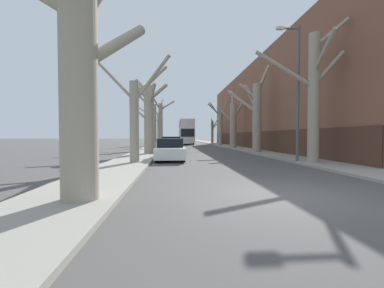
{
  "coord_description": "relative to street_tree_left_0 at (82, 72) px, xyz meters",
  "views": [
    {
      "loc": [
        -2.74,
        -6.38,
        1.55
      ],
      "look_at": [
        0.39,
        36.77,
        0.2
      ],
      "focal_mm": 24.0,
      "sensor_mm": 36.0,
      "label": 1
    }
  ],
  "objects": [
    {
      "name": "ground_plane",
      "position": [
        4.79,
        0.42,
        -2.99
      ],
      "size": [
        300.0,
        300.0,
        0.0
      ],
      "primitive_type": "plane",
      "color": "#4C4947"
    },
    {
      "name": "sidewalk_left",
      "position": [
        -0.45,
        50.42,
        -2.93
      ],
      "size": [
        2.47,
        120.0,
        0.12
      ],
      "primitive_type": "cube",
      "color": "gray",
      "rests_on": "ground"
    },
    {
      "name": "sidewalk_right",
      "position": [
        10.04,
        50.42,
        -2.93
      ],
      "size": [
        2.47,
        120.0,
        0.12
      ],
      "primitive_type": "cube",
      "color": "gray",
      "rests_on": "ground"
    },
    {
      "name": "building_facade_right",
      "position": [
        16.26,
        26.0,
        2.09
      ],
      "size": [
        10.08,
        43.59,
        10.18
      ],
      "color": "brown",
      "rests_on": "ground"
    },
    {
      "name": "street_tree_left_0",
      "position": [
        0.0,
        0.0,
        0.0
      ],
      "size": [
        3.58,
        3.92,
        6.99
      ],
      "color": "gray",
      "rests_on": "ground"
    },
    {
      "name": "street_tree_left_1",
      "position": [
        -0.03,
        8.31,
        -0.23
      ],
      "size": [
        4.38,
        2.46,
        5.93
      ],
      "color": "gray",
      "rests_on": "ground"
    },
    {
      "name": "street_tree_left_2",
      "position": [
        0.09,
        15.45,
        0.15
      ],
      "size": [
        2.84,
        3.11,
        6.4
      ],
      "color": "gray",
      "rests_on": "ground"
    },
    {
      "name": "street_tree_left_3",
      "position": [
        -0.43,
        23.48,
        0.26
      ],
      "size": [
        2.66,
        2.3,
        7.27
      ],
      "color": "gray",
      "rests_on": "ground"
    },
    {
      "name": "street_tree_left_4",
      "position": [
        -0.21,
        31.82,
        -0.18
      ],
      "size": [
        3.56,
        3.0,
        6.27
      ],
      "color": "gray",
      "rests_on": "ground"
    },
    {
      "name": "street_tree_left_5",
      "position": [
        -0.17,
        39.57,
        1.18
      ],
      "size": [
        3.92,
        4.18,
        8.48
      ],
      "color": "gray",
      "rests_on": "ground"
    },
    {
      "name": "street_tree_right_0",
      "position": [
        9.69,
        7.58,
        0.95
      ],
      "size": [
        4.63,
        3.34,
        7.7
      ],
      "color": "gray",
      "rests_on": "ground"
    },
    {
      "name": "street_tree_right_1",
      "position": [
        9.51,
        16.88,
        0.65
      ],
      "size": [
        3.95,
        2.26,
        8.16
      ],
      "color": "gray",
      "rests_on": "ground"
    },
    {
      "name": "street_tree_right_2",
      "position": [
        9.58,
        26.05,
        0.2
      ],
      "size": [
        3.51,
        2.45,
        7.55
      ],
      "color": "gray",
      "rests_on": "ground"
    },
    {
      "name": "street_tree_right_3",
      "position": [
        9.61,
        35.27,
        0.45
      ],
      "size": [
        3.57,
        1.67,
        7.83
      ],
      "color": "gray",
      "rests_on": "ground"
    },
    {
      "name": "street_tree_right_4",
      "position": [
        9.68,
        43.45,
        -0.41
      ],
      "size": [
        2.05,
        2.39,
        5.77
      ],
      "color": "gray",
      "rests_on": "ground"
    },
    {
      "name": "double_decker_bus",
      "position": [
        4.46,
        42.44,
        -0.47
      ],
      "size": [
        2.57,
        10.52,
        4.46
      ],
      "color": "silver",
      "rests_on": "ground"
    },
    {
      "name": "parked_car_0",
      "position": [
        1.85,
        10.56,
        -2.33
      ],
      "size": [
        1.82,
        4.29,
        1.39
      ],
      "color": "silver",
      "rests_on": "ground"
    },
    {
      "name": "parked_car_1",
      "position": [
        1.85,
        17.29,
        -2.29
      ],
      "size": [
        1.83,
        4.5,
        1.5
      ],
      "color": "black",
      "rests_on": "ground"
    },
    {
      "name": "parked_car_2",
      "position": [
        1.85,
        23.41,
        -2.32
      ],
      "size": [
        1.82,
        4.4,
        1.43
      ],
      "color": "olive",
      "rests_on": "ground"
    },
    {
      "name": "parked_car_3",
      "position": [
        1.85,
        29.72,
        -2.33
      ],
      "size": [
        1.8,
        3.9,
        1.38
      ],
      "color": "#4C5156",
      "rests_on": "ground"
    },
    {
      "name": "lamp_post",
      "position": [
        9.07,
        8.3,
        1.36
      ],
      "size": [
        1.4,
        0.2,
        7.79
      ],
      "color": "#4C4F54",
      "rests_on": "ground"
    }
  ]
}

